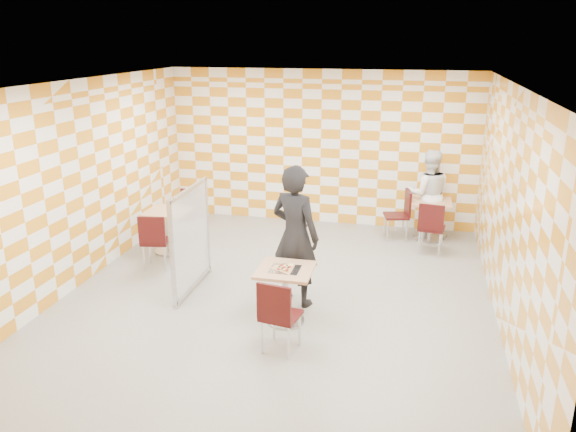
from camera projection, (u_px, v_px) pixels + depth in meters
The scene contains 15 objects.
room_shell at pixel (287, 186), 8.18m from camera, with size 7.00×7.00×7.00m.
main_table at pixel (285, 286), 7.23m from camera, with size 0.70×0.70×0.75m.
second_table at pixel (431, 214), 10.19m from camera, with size 0.70×0.70×0.75m.
empty_table at pixel (168, 224), 9.62m from camera, with size 0.70×0.70×0.75m.
chair_main_front at pixel (278, 312), 6.48m from camera, with size 0.49×0.50×0.92m.
chair_second_front at pixel (431, 225), 9.48m from camera, with size 0.48×0.49×0.92m.
chair_second_side at pixel (402, 211), 10.22m from camera, with size 0.51×0.51×0.92m.
chair_empty_near at pixel (154, 238), 8.86m from camera, with size 0.49×0.50×0.92m.
chair_empty_far at pixel (189, 211), 10.21m from camera, with size 0.48×0.49×0.92m.
partition at pixel (191, 239), 8.09m from camera, with size 0.08×1.38×1.55m.
man_dark at pixel (295, 236), 7.63m from camera, with size 0.72×0.47×1.98m, color black.
man_white at pixel (428, 194), 10.27m from camera, with size 0.80×0.62×1.65m, color white.
pizza_on_foil at pixel (285, 268), 7.14m from camera, with size 0.40×0.40×0.04m.
sport_bottle at pixel (424, 194), 10.24m from camera, with size 0.06×0.06×0.20m.
soda_bottle at pixel (439, 194), 10.14m from camera, with size 0.07×0.07×0.23m.
Camera 1 is at (1.79, -7.18, 3.58)m, focal length 35.00 mm.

